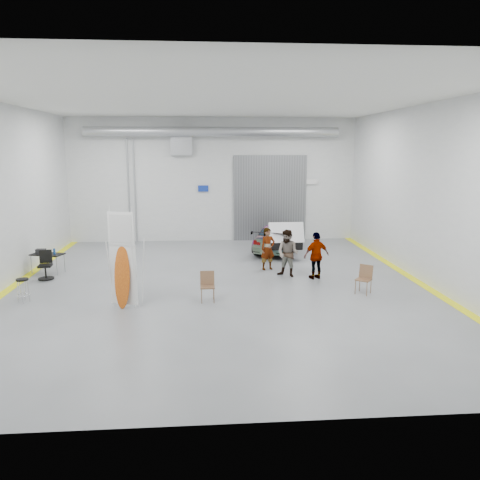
{
  "coord_description": "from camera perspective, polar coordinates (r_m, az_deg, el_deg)",
  "views": [
    {
      "loc": [
        -0.44,
        -15.05,
        4.51
      ],
      "look_at": [
        0.73,
        0.3,
        1.5
      ],
      "focal_mm": 35.0,
      "sensor_mm": 36.0,
      "label": 1
    }
  ],
  "objects": [
    {
      "name": "ground",
      "position": [
        15.72,
        -2.57,
        -5.62
      ],
      "size": [
        16.0,
        16.0,
        0.0
      ],
      "primitive_type": "plane",
      "color": "slate",
      "rests_on": "ground"
    },
    {
      "name": "room_shell",
      "position": [
        17.29,
        -2.12,
        9.63
      ],
      "size": [
        14.02,
        16.18,
        6.01
      ],
      "color": "silver",
      "rests_on": "ground"
    },
    {
      "name": "sedan_car",
      "position": [
        21.05,
        4.78,
        0.36
      ],
      "size": [
        3.17,
        4.56,
        1.22
      ],
      "primitive_type": "imported",
      "rotation": [
        0.0,
        0.0,
        2.76
      ],
      "color": "silver",
      "rests_on": "ground"
    },
    {
      "name": "person_a",
      "position": [
        17.65,
        3.41,
        -1.08
      ],
      "size": [
        0.68,
        0.56,
        1.6
      ],
      "primitive_type": "imported",
      "rotation": [
        0.0,
        0.0,
        0.34
      ],
      "color": "#89664A",
      "rests_on": "ground"
    },
    {
      "name": "person_b",
      "position": [
        16.73,
        5.86,
        -1.63
      ],
      "size": [
        1.05,
        1.0,
        1.7
      ],
      "primitive_type": "imported",
      "rotation": [
        0.0,
        0.0,
        -0.6
      ],
      "color": "slate",
      "rests_on": "ground"
    },
    {
      "name": "person_c",
      "position": [
        16.59,
        9.3,
        -1.88
      ],
      "size": [
        1.04,
        0.68,
        1.67
      ],
      "primitive_type": "imported",
      "rotation": [
        0.0,
        0.0,
        3.46
      ],
      "color": "#925E30",
      "rests_on": "ground"
    },
    {
      "name": "surfboard_display",
      "position": [
        13.67,
        -13.83,
        -3.29
      ],
      "size": [
        0.8,
        0.43,
        2.95
      ],
      "rotation": [
        0.0,
        0.0,
        -0.35
      ],
      "color": "white",
      "rests_on": "ground"
    },
    {
      "name": "folding_chair_near",
      "position": [
        14.13,
        -3.97,
        -6.38
      ],
      "size": [
        0.43,
        0.45,
        0.89
      ],
      "rotation": [
        0.0,
        0.0,
        0.02
      ],
      "color": "brown",
      "rests_on": "ground"
    },
    {
      "name": "folding_chair_far",
      "position": [
        15.32,
        14.77,
        -5.33
      ],
      "size": [
        0.59,
        0.66,
        0.9
      ],
      "rotation": [
        0.0,
        0.0,
        -0.68
      ],
      "color": "brown",
      "rests_on": "ground"
    },
    {
      "name": "shop_stool",
      "position": [
        15.4,
        -24.93,
        -5.62
      ],
      "size": [
        0.37,
        0.37,
        0.73
      ],
      "rotation": [
        0.0,
        0.0,
        -0.01
      ],
      "color": "black",
      "rests_on": "ground"
    },
    {
      "name": "work_table",
      "position": [
        18.57,
        -22.61,
        -1.57
      ],
      "size": [
        1.27,
        0.9,
        0.94
      ],
      "rotation": [
        0.0,
        0.0,
        -0.31
      ],
      "color": "#96989E",
      "rests_on": "ground"
    },
    {
      "name": "office_chair",
      "position": [
        17.77,
        -22.59,
        -3.04
      ],
      "size": [
        0.54,
        0.54,
        1.0
      ],
      "rotation": [
        0.0,
        0.0,
        0.11
      ],
      "color": "black",
      "rests_on": "ground"
    },
    {
      "name": "trunk_lid",
      "position": [
        19.13,
        5.69,
        1.18
      ],
      "size": [
        1.43,
        0.87,
        0.04
      ],
      "primitive_type": "cube",
      "color": "silver",
      "rests_on": "sedan_car"
    }
  ]
}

